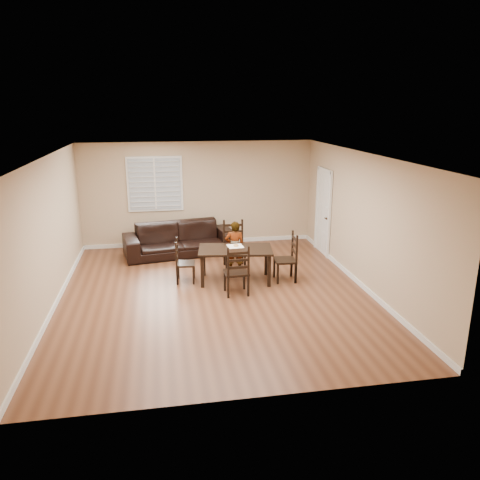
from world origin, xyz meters
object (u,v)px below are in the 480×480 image
dining_table (235,253)px  chair_near (234,245)px  chair_far (238,274)px  chair_left (180,263)px  child (235,247)px  donut (236,245)px  sofa (180,239)px  chair_right (291,259)px

dining_table → chair_near: bearing=90.9°
dining_table → chair_far: size_ratio=1.59×
chair_left → child: 1.29m
chair_far → child: child is taller
dining_table → donut: (0.04, 0.17, 0.12)m
chair_left → dining_table: bearing=-91.7°
chair_near → chair_left: 1.51m
chair_left → sofa: 1.89m
chair_right → child: size_ratio=0.89×
chair_left → donut: (1.19, 0.01, 0.32)m
chair_far → sofa: size_ratio=0.38×
child → donut: size_ratio=10.31×
chair_left → chair_right: bearing=-91.5°
chair_far → chair_right: (1.25, 0.66, 0.01)m
chair_left → donut: chair_left is taller
chair_near → chair_right: size_ratio=1.04×
chair_far → chair_left: (-1.05, 0.96, -0.05)m
chair_near → chair_left: bearing=-145.9°
dining_table → child: (0.08, 0.54, -0.04)m
chair_near → donut: (-0.08, -0.81, 0.25)m
chair_far → sofa: 3.02m
chair_near → chair_right: chair_near is taller
chair_far → donut: chair_far is taller
chair_right → sofa: (-2.23, 2.19, -0.08)m
chair_far → chair_right: 1.41m
chair_far → sofa: bearing=-73.3°
dining_table → donut: size_ratio=14.41×
chair_near → donut: size_ratio=9.58×
dining_table → sofa: 2.32m
sofa → dining_table: bearing=-71.9°
dining_table → chair_far: (-0.09, -0.81, -0.16)m
chair_near → donut: 0.85m
child → donut: bearing=94.1°
dining_table → chair_left: chair_left is taller
chair_left → chair_near: bearing=-50.9°
chair_near → child: 0.44m
chair_near → chair_left: (-1.26, -0.82, -0.07)m
chair_near → child: child is taller
dining_table → chair_right: 1.18m
dining_table → child: child is taller
chair_right → donut: (-1.12, 0.32, 0.27)m
child → donut: 0.41m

